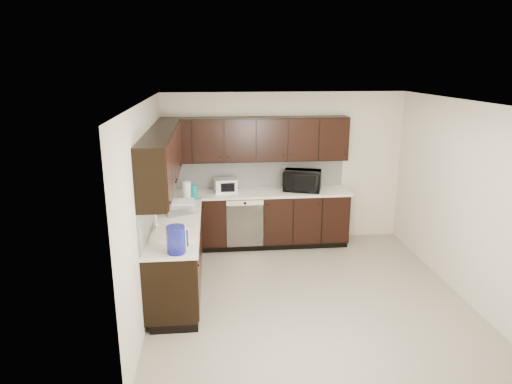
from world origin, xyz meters
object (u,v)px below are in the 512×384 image
Objects in this scene: sink at (175,235)px; microwave at (302,181)px; toaster_oven at (226,185)px; storage_bin at (178,207)px; blue_pitcher at (176,240)px.

microwave is at bearing 41.22° from sink.
toaster_oven reaches higher than storage_bin.
microwave reaches higher than toaster_oven.
microwave is at bearing 27.00° from storage_bin.
blue_pitcher is (-1.86, -2.38, -0.01)m from microwave.
microwave reaches higher than storage_bin.
toaster_oven is (0.69, 1.72, 0.17)m from sink.
microwave is (1.94, 1.70, 0.22)m from sink.
sink is at bearing -90.55° from storage_bin.
microwave is 3.02m from blue_pitcher.
sink is 0.72m from blue_pitcher.
microwave is 1.45× the size of storage_bin.
storage_bin is (-1.93, -0.98, -0.08)m from microwave.
storage_bin is at bearing -131.96° from toaster_oven.
blue_pitcher is (0.07, -1.40, 0.07)m from storage_bin.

